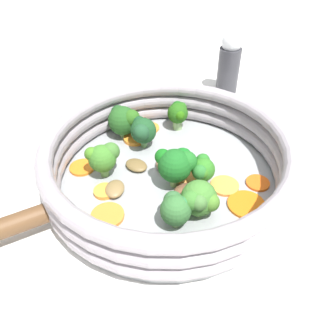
% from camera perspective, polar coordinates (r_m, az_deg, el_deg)
% --- Properties ---
extents(ground_plane, '(4.00, 4.00, 0.00)m').
position_cam_1_polar(ground_plane, '(0.47, -0.00, -2.87)').
color(ground_plane, white).
extents(skillet, '(0.31, 0.31, 0.02)m').
position_cam_1_polar(skillet, '(0.46, -0.00, -2.15)').
color(skillet, '#939699').
rests_on(skillet, ground_plane).
extents(skillet_rim_wall, '(0.33, 0.33, 0.06)m').
position_cam_1_polar(skillet_rim_wall, '(0.44, -0.00, 1.73)').
color(skillet_rim_wall, '#988F96').
rests_on(skillet_rim_wall, skillet).
extents(skillet_rivet_left, '(0.01, 0.01, 0.01)m').
position_cam_1_polar(skillet_rivet_left, '(0.45, -18.73, -3.84)').
color(skillet_rivet_left, gray).
rests_on(skillet_rivet_left, skillet).
extents(skillet_rivet_right, '(0.01, 0.01, 0.01)m').
position_cam_1_polar(skillet_rivet_right, '(0.40, -16.03, -10.84)').
color(skillet_rivet_right, '#91939D').
rests_on(skillet_rivet_right, skillet).
extents(carrot_slice_0, '(0.05, 0.05, 0.00)m').
position_cam_1_polar(carrot_slice_0, '(0.49, -14.70, 0.10)').
color(carrot_slice_0, orange).
rests_on(carrot_slice_0, skillet).
extents(carrot_slice_1, '(0.04, 0.04, 0.01)m').
position_cam_1_polar(carrot_slice_1, '(0.53, -5.76, 5.15)').
color(carrot_slice_1, orange).
rests_on(carrot_slice_1, skillet).
extents(carrot_slice_2, '(0.07, 0.07, 0.00)m').
position_cam_1_polar(carrot_slice_2, '(0.43, 13.47, -6.19)').
color(carrot_slice_2, orange).
rests_on(carrot_slice_2, skillet).
extents(carrot_slice_3, '(0.05, 0.05, 0.00)m').
position_cam_1_polar(carrot_slice_3, '(0.45, 9.83, -3.05)').
color(carrot_slice_3, orange).
rests_on(carrot_slice_3, skillet).
extents(carrot_slice_4, '(0.06, 0.06, 0.00)m').
position_cam_1_polar(carrot_slice_4, '(0.41, -10.48, -8.14)').
color(carrot_slice_4, orange).
rests_on(carrot_slice_4, skillet).
extents(carrot_slice_5, '(0.05, 0.05, 0.00)m').
position_cam_1_polar(carrot_slice_5, '(0.46, 15.35, -2.52)').
color(carrot_slice_5, '#E15B16').
rests_on(carrot_slice_5, skillet).
extents(carrot_slice_6, '(0.04, 0.04, 0.01)m').
position_cam_1_polar(carrot_slice_6, '(0.44, -11.02, -4.00)').
color(carrot_slice_6, orange).
rests_on(carrot_slice_6, skillet).
extents(carrot_slice_7, '(0.04, 0.04, 0.01)m').
position_cam_1_polar(carrot_slice_7, '(0.45, 2.98, -1.67)').
color(carrot_slice_7, '#F89240').
rests_on(carrot_slice_7, skillet).
extents(carrot_slice_8, '(0.03, 0.03, 0.00)m').
position_cam_1_polar(carrot_slice_8, '(0.55, -3.32, 6.97)').
color(carrot_slice_8, orange).
rests_on(carrot_slice_8, skillet).
extents(broccoli_floret_0, '(0.04, 0.04, 0.04)m').
position_cam_1_polar(broccoli_floret_0, '(0.38, 1.38, -7.01)').
color(broccoli_floret_0, '#7EA863').
rests_on(broccoli_floret_0, skillet).
extents(broccoli_floret_1, '(0.05, 0.04, 0.05)m').
position_cam_1_polar(broccoli_floret_1, '(0.50, -4.40, 6.60)').
color(broccoli_floret_1, '#639156').
rests_on(broccoli_floret_1, skillet).
extents(broccoli_floret_2, '(0.05, 0.05, 0.05)m').
position_cam_1_polar(broccoli_floret_2, '(0.39, 5.42, -5.44)').
color(broccoli_floret_2, '#82A863').
rests_on(broccoli_floret_2, skillet).
extents(broccoli_floret_3, '(0.05, 0.06, 0.05)m').
position_cam_1_polar(broccoli_floret_3, '(0.52, -7.75, 8.32)').
color(broccoli_floret_3, '#6E9851').
rests_on(broccoli_floret_3, skillet).
extents(broccoli_floret_4, '(0.05, 0.05, 0.06)m').
position_cam_1_polar(broccoli_floret_4, '(0.42, 1.57, 0.73)').
color(broccoli_floret_4, '#7CA253').
rests_on(broccoli_floret_4, skillet).
extents(broccoli_floret_5, '(0.04, 0.03, 0.04)m').
position_cam_1_polar(broccoli_floret_5, '(0.43, 6.03, -0.26)').
color(broccoli_floret_5, '#85B46B').
rests_on(broccoli_floret_5, skillet).
extents(broccoli_floret_6, '(0.04, 0.04, 0.05)m').
position_cam_1_polar(broccoli_floret_6, '(0.54, 1.77, 9.57)').
color(broccoli_floret_6, '#8DB16F').
rests_on(broccoli_floret_6, skillet).
extents(broccoli_floret_7, '(0.04, 0.04, 0.05)m').
position_cam_1_polar(broccoli_floret_7, '(0.45, -11.24, 1.87)').
color(broccoli_floret_7, '#72A14D').
rests_on(broccoli_floret_7, skillet).
extents(mushroom_piece_0, '(0.04, 0.04, 0.01)m').
position_cam_1_polar(mushroom_piece_0, '(0.47, -0.55, 0.66)').
color(mushroom_piece_0, olive).
rests_on(mushroom_piece_0, skillet).
extents(mushroom_piece_1, '(0.03, 0.04, 0.01)m').
position_cam_1_polar(mushroom_piece_1, '(0.47, -5.53, 0.49)').
color(mushroom_piece_1, brown).
rests_on(mushroom_piece_1, skillet).
extents(mushroom_piece_2, '(0.04, 0.04, 0.01)m').
position_cam_1_polar(mushroom_piece_2, '(0.44, -9.25, -3.60)').
color(mushroom_piece_2, olive).
rests_on(mushroom_piece_2, skillet).
extents(mushroom_piece_3, '(0.04, 0.03, 0.01)m').
position_cam_1_polar(mushroom_piece_3, '(0.43, 2.74, -4.21)').
color(mushroom_piece_3, brown).
rests_on(mushroom_piece_3, skillet).
extents(salt_shaker, '(0.04, 0.04, 0.12)m').
position_cam_1_polar(salt_shaker, '(0.69, 10.59, 17.47)').
color(salt_shaker, '#333338').
rests_on(salt_shaker, ground_plane).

